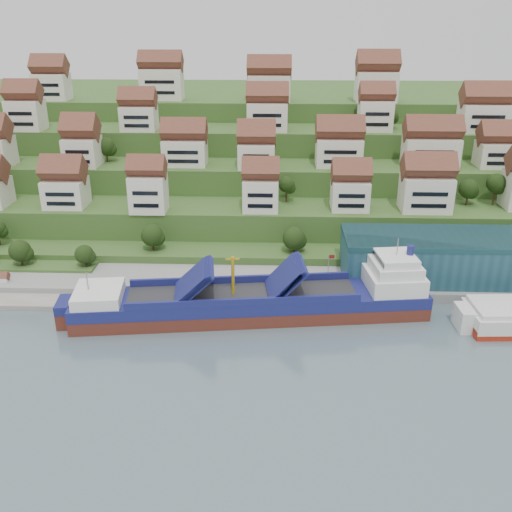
{
  "coord_description": "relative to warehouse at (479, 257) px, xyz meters",
  "views": [
    {
      "loc": [
        6.51,
        -101.32,
        57.45
      ],
      "look_at": [
        2.41,
        14.0,
        8.0
      ],
      "focal_mm": 40.0,
      "sensor_mm": 36.0,
      "label": 1
    }
  ],
  "objects": [
    {
      "name": "hillside_village",
      "position": [
        -51.47,
        43.24,
        17.12
      ],
      "size": [
        155.69,
        61.9,
        29.74
      ],
      "color": "silver",
      "rests_on": "ground"
    },
    {
      "name": "hillside",
      "position": [
        -52.0,
        86.55,
        3.46
      ],
      "size": [
        260.0,
        128.0,
        31.0
      ],
      "color": "#2D4C1E",
      "rests_on": "ground"
    },
    {
      "name": "cargo_ship",
      "position": [
        -48.09,
        -15.32,
        -4.13
      ],
      "size": [
        72.38,
        19.67,
        15.79
      ],
      "rotation": [
        0.0,
        0.0,
        0.12
      ],
      "color": "#55241A",
      "rests_on": "ground"
    },
    {
      "name": "flagpole",
      "position": [
        -33.89,
        -7.0,
        -0.32
      ],
      "size": [
        1.28,
        0.16,
        8.0
      ],
      "color": "gray",
      "rests_on": "quay"
    },
    {
      "name": "ground",
      "position": [
        -52.0,
        -17.0,
        -7.2
      ],
      "size": [
        300.0,
        300.0,
        0.0
      ],
      "primitive_type": "plane",
      "color": "slate",
      "rests_on": "ground"
    },
    {
      "name": "quay",
      "position": [
        -32.0,
        -2.0,
        -6.1
      ],
      "size": [
        180.0,
        14.0,
        2.2
      ],
      "primitive_type": "cube",
      "color": "gray",
      "rests_on": "ground"
    },
    {
      "name": "hillside_trees",
      "position": [
        -60.8,
        27.84,
        9.52
      ],
      "size": [
        141.67,
        62.32,
        30.08
      ],
      "color": "#203812",
      "rests_on": "ground"
    },
    {
      "name": "warehouse",
      "position": [
        0.0,
        0.0,
        0.0
      ],
      "size": [
        60.0,
        15.0,
        10.0
      ],
      "primitive_type": "cube",
      "color": "#214B59",
      "rests_on": "quay"
    }
  ]
}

